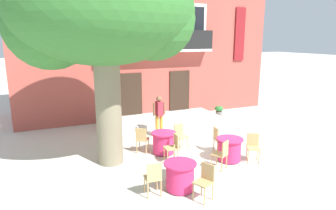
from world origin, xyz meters
TOP-DOWN VIEW (x-y plane):
  - ground_plane at (0.00, 0.00)m, footprint 120.00×120.00m
  - building_facade at (-0.00, 6.99)m, footprint 13.00×5.09m
  - entrance_step_platform at (-0.00, 4.02)m, footprint 5.25×1.97m
  - plane_tree at (-3.43, 0.38)m, footprint 5.50×4.83m
  - cafe_table_near_tree at (-1.49, 0.35)m, footprint 0.86×0.86m
  - cafe_chair_near_tree_0 at (-1.47, -0.40)m, footprint 0.43×0.43m
  - cafe_chair_near_tree_1 at (-0.76, 0.55)m, footprint 0.46×0.46m
  - cafe_chair_near_tree_2 at (-2.16, 0.71)m, footprint 0.56×0.56m
  - cafe_table_middle at (-2.05, -2.16)m, footprint 0.86×0.86m
  - cafe_chair_middle_0 at (-1.79, -1.45)m, footprint 0.54×0.54m
  - cafe_chair_middle_1 at (-2.81, -2.18)m, footprint 0.43×0.43m
  - cafe_chair_middle_2 at (-1.68, -2.81)m, footprint 0.53×0.53m
  - cafe_table_front at (0.24, -1.08)m, footprint 0.86×0.86m
  - cafe_chair_front_0 at (-0.36, -1.53)m, footprint 0.55×0.55m
  - cafe_chair_front_1 at (0.93, -1.39)m, footprint 0.55×0.55m
  - cafe_chair_front_2 at (0.30, -0.32)m, footprint 0.46×0.46m
  - ground_planter_left at (-2.98, 3.84)m, footprint 0.35×0.35m
  - ground_planter_right at (2.97, 3.78)m, footprint 0.43×0.43m
  - pedestrian_near_entrance at (-0.99, 2.05)m, footprint 0.53×0.34m

SIDE VIEW (x-z plane):
  - ground_plane at x=0.00m, z-range 0.00..0.00m
  - entrance_step_platform at x=0.00m, z-range 0.00..0.25m
  - ground_planter_right at x=2.97m, z-range 0.04..0.60m
  - cafe_table_near_tree at x=-1.49m, z-range 0.01..0.77m
  - cafe_table_middle at x=-2.05m, z-range 0.01..0.77m
  - cafe_table_front at x=0.24m, z-range 0.01..0.77m
  - ground_planter_left at x=-2.98m, z-range 0.04..0.77m
  - cafe_chair_near_tree_0 at x=-1.47m, z-range 0.07..0.98m
  - cafe_chair_near_tree_1 at x=-0.76m, z-range 0.07..0.98m
  - cafe_chair_near_tree_2 at x=-2.16m, z-range 0.07..0.98m
  - cafe_chair_middle_0 at x=-1.79m, z-range 0.07..0.98m
  - cafe_chair_middle_1 at x=-2.81m, z-range 0.07..0.98m
  - cafe_chair_middle_2 at x=-1.68m, z-range 0.07..0.98m
  - cafe_chair_front_0 at x=-0.36m, z-range 0.07..0.98m
  - cafe_chair_front_1 at x=0.93m, z-range 0.07..0.98m
  - cafe_chair_front_2 at x=0.30m, z-range 0.07..0.98m
  - pedestrian_near_entrance at x=-0.99m, z-range 0.11..1.80m
  - building_facade at x=0.00m, z-range 0.00..7.50m
  - plane_tree at x=-3.43m, z-range 1.41..7.74m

